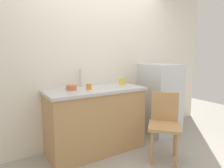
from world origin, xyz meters
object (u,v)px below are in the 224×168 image
cup_orange (89,86)px  chair (164,123)px  refrigerator (160,99)px  terracotta_bowl (71,87)px  cup_yellow (122,81)px

cup_orange → chair: bearing=-41.7°
refrigerator → cup_orange: 1.43m
chair → terracotta_bowl: bearing=-172.0°
chair → cup_yellow: (-0.15, 0.79, 0.47)m
refrigerator → cup_yellow: refrigerator is taller
chair → cup_yellow: size_ratio=8.48×
refrigerator → cup_orange: bearing=-179.5°
chair → terracotta_bowl: 1.33m
chair → cup_orange: 1.13m
refrigerator → chair: size_ratio=1.38×
chair → refrigerator: bearing=94.2°
cup_orange → cup_yellow: cup_yellow is taller
cup_orange → refrigerator: bearing=0.5°
chair → cup_yellow: 0.93m
cup_yellow → refrigerator: bearing=-6.7°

